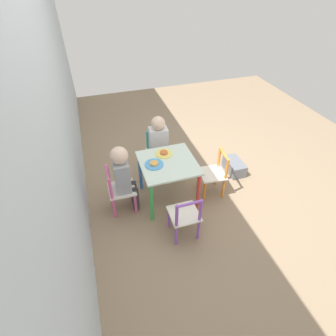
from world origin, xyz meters
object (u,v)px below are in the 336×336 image
Objects in this scene: chair_teal at (158,153)px; chair_purple at (185,217)px; storage_bin at (234,166)px; chair_orange at (214,174)px; child_back at (123,174)px; plate_back at (154,164)px; child_right at (159,142)px; kids_table at (168,169)px; plate_right at (164,153)px; chair_pink at (120,190)px.

chair_purple is at bearing -88.02° from chair_teal.
chair_purple is at bearing 127.55° from storage_bin.
chair_orange and chair_purple have the same top height.
chair_orange is at bearing 120.78° from storage_bin.
plate_back is at bearing -90.49° from child_back.
child_right is at bearing -91.86° from chair_purple.
child_right reaches higher than kids_table.
chair_teal is at bearing -4.13° from kids_table.
plate_right is (0.14, -0.14, 0.00)m from plate_back.
chair_teal is at bearing -5.72° from plate_right.
chair_orange is at bearing -92.16° from chair_pink.
plate_back is at bearing -88.83° from chair_orange.
child_right is 2.45× the size of storage_bin.
chair_purple is 0.58m from plate_back.
chair_pink is 1.67× the size of storage_bin.
chair_orange is 0.70m from child_right.
child_right is (0.43, -0.53, 0.19)m from chair_pink.
kids_table is 0.53m from chair_teal.
chair_orange is 2.96× the size of plate_right.
chair_pink is at bearing 90.00° from child_back.
plate_right is (0.19, 0.50, 0.25)m from chair_orange.
plate_right reaches higher than chair_purple.
chair_teal is at bearing 90.00° from child_right.
child_right is (0.49, 0.47, 0.19)m from chair_orange.
child_back reaches higher than child_right.
plate_back and plate_right have the same top height.
chair_orange is 1.00× the size of chair_purple.
kids_table is at bearing -90.00° from chair_teal.
child_back is 1.41m from storage_bin.
chair_orange is 0.50m from storage_bin.
kids_table is at bearing -90.00° from plate_back.
chair_pink and chair_orange have the same top height.
chair_purple is 1.15m from storage_bin.
chair_purple is (-0.45, 0.50, 0.00)m from chair_orange.
chair_purple is 1.67× the size of storage_bin.
child_right is (-0.06, 0.00, 0.19)m from chair_teal.
chair_purple is (-1.00, 0.04, 0.00)m from chair_teal.
storage_bin is at bearing -86.60° from plate_right.
chair_pink is (0.01, 0.50, -0.16)m from kids_table.
chair_purple is 2.82× the size of plate_back.
chair_orange is (-0.55, -0.46, 0.00)m from chair_teal.
child_right is at bearing -90.00° from chair_teal.
kids_table is 1.07× the size of chair_pink.
chair_pink is 0.68× the size of child_right.
kids_table is 0.98m from storage_bin.
plate_right is (0.64, -0.00, 0.25)m from chair_purple.
child_back reaches higher than chair_purple.
chair_pink is at bearing 104.62° from plate_right.
plate_right is at bearing -91.91° from child_right.
chair_teal reaches higher than kids_table.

